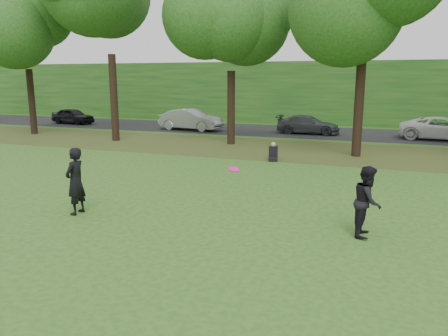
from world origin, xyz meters
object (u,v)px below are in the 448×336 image
(player_right, at_px, (367,201))
(seated_person, at_px, (273,153))
(player_left, at_px, (75,181))
(frisbee, at_px, (234,169))

(player_right, distance_m, seated_person, 9.90)
(player_left, bearing_deg, frisbee, 95.12)
(player_right, xyz_separation_m, seated_person, (-4.49, 8.80, -0.55))
(player_right, height_order, seated_person, player_right)
(seated_person, bearing_deg, player_left, -121.34)
(player_left, bearing_deg, player_right, 95.13)
(player_left, distance_m, player_right, 7.77)
(seated_person, bearing_deg, frisbee, -95.53)
(frisbee, bearing_deg, player_left, -172.56)
(player_left, height_order, player_right, player_left)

